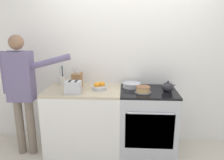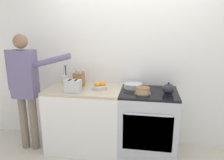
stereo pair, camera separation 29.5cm
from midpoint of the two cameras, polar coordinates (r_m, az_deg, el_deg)
wall_back at (r=3.24m, az=7.84°, el=5.30°), size 8.00×0.04×2.60m
counter_cabinet at (r=3.25m, az=-4.54°, el=-10.06°), size 1.05×0.63×0.92m
stove_range at (r=3.18m, az=11.95°, el=-11.01°), size 0.77×0.66×0.92m
layer_cake at (r=2.90m, az=10.91°, el=-2.82°), size 0.23×0.23×0.09m
tea_kettle at (r=2.97m, az=17.34°, el=-2.30°), size 0.19×0.16×0.16m
mixing_bowl at (r=3.13m, az=8.17°, el=-1.46°), size 0.27×0.27×0.07m
knife_block at (r=3.15m, az=-6.02°, el=0.10°), size 0.13×0.17×0.31m
utensil_crock at (r=3.36m, az=-9.72°, el=0.29°), size 0.09×0.09×0.30m
fruit_bowl at (r=3.05m, az=-0.43°, el=-1.65°), size 0.20×0.20×0.11m
toaster at (r=2.92m, az=-7.31°, el=-1.66°), size 0.22×0.14×0.17m
person_baker at (r=3.21m, az=-19.31°, el=-0.86°), size 0.94×0.20×1.68m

